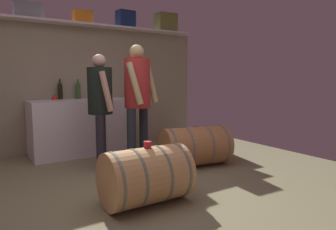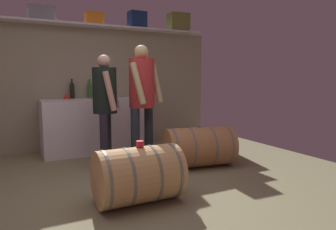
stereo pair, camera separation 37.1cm
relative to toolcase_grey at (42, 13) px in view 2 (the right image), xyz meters
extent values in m
cube|color=#7F7A57|center=(0.40, -1.73, -2.24)|extent=(6.53, 8.22, 0.02)
cube|color=gray|center=(0.40, 0.15, -1.19)|extent=(5.33, 0.10, 2.09)
cube|color=silver|center=(0.40, 0.00, -0.13)|extent=(4.90, 0.40, 0.03)
cube|color=gray|center=(0.00, 0.00, 0.00)|extent=(0.41, 0.23, 0.23)
cube|color=orange|center=(0.82, 0.00, -0.01)|extent=(0.31, 0.28, 0.20)
cube|color=navy|center=(1.61, 0.00, 0.03)|extent=(0.32, 0.24, 0.30)
cube|color=olive|center=(2.46, 0.00, 0.06)|extent=(0.40, 0.30, 0.34)
cube|color=white|center=(0.68, -0.25, -1.79)|extent=(1.59, 0.68, 0.88)
cylinder|color=black|center=(0.42, 0.02, -1.24)|extent=(0.08, 0.08, 0.22)
sphere|color=black|center=(0.42, 0.02, -1.12)|extent=(0.07, 0.07, 0.07)
cylinder|color=black|center=(0.42, 0.02, -1.07)|extent=(0.03, 0.03, 0.09)
cylinder|color=#325C2B|center=(0.72, 0.01, -1.24)|extent=(0.08, 0.08, 0.22)
sphere|color=#325C2B|center=(0.72, 0.01, -1.12)|extent=(0.07, 0.07, 0.07)
cylinder|color=#325C2B|center=(0.72, 0.01, -1.07)|extent=(0.03, 0.03, 0.08)
cylinder|color=white|center=(1.07, -0.12, -1.35)|extent=(0.06, 0.06, 0.00)
cylinder|color=white|center=(1.07, -0.12, -1.31)|extent=(0.01, 0.01, 0.07)
sphere|color=white|center=(1.07, -0.12, -1.25)|extent=(0.09, 0.09, 0.09)
sphere|color=maroon|center=(1.07, -0.12, -1.26)|extent=(0.05, 0.05, 0.05)
cone|color=red|center=(0.32, -0.05, -1.30)|extent=(0.11, 0.11, 0.10)
cylinder|color=tan|center=(0.57, -2.59, -1.95)|extent=(0.83, 0.55, 0.55)
cylinder|color=slate|center=(0.23, -2.59, -1.95)|extent=(0.03, 0.56, 0.56)
cylinder|color=slate|center=(0.44, -2.59, -1.95)|extent=(0.03, 0.56, 0.56)
cylinder|color=slate|center=(0.71, -2.60, -1.95)|extent=(0.03, 0.56, 0.56)
cylinder|color=slate|center=(0.92, -2.60, -1.95)|extent=(0.03, 0.56, 0.56)
cylinder|color=brown|center=(0.57, -2.59, -1.67)|extent=(0.04, 0.04, 0.01)
cylinder|color=#B07646|center=(1.78, -1.82, -1.95)|extent=(1.02, 0.69, 0.55)
cylinder|color=slate|center=(1.39, -1.75, -1.95)|extent=(0.12, 0.55, 0.56)
cylinder|color=slate|center=(1.64, -1.79, -1.95)|extent=(0.12, 0.55, 0.56)
cylinder|color=slate|center=(1.93, -1.84, -1.95)|extent=(0.12, 0.55, 0.56)
cylinder|color=slate|center=(2.18, -1.88, -1.95)|extent=(0.12, 0.55, 0.56)
cylinder|color=#91484F|center=(1.78, -1.82, -1.68)|extent=(0.04, 0.04, 0.01)
cylinder|color=red|center=(0.59, -2.59, -1.64)|extent=(0.08, 0.08, 0.06)
cylinder|color=#292632|center=(0.58, -1.35, -1.86)|extent=(0.11, 0.11, 0.75)
cylinder|color=#292632|center=(0.70, -1.09, -1.86)|extent=(0.11, 0.11, 0.75)
cylinder|color=black|center=(0.64, -1.22, -1.17)|extent=(0.33, 0.33, 0.62)
sphere|color=tan|center=(0.64, -1.22, -0.78)|extent=(0.18, 0.18, 0.18)
cylinder|color=tan|center=(0.65, -1.43, -1.18)|extent=(0.20, 0.15, 0.53)
cylinder|color=tan|center=(0.80, -1.09, -1.18)|extent=(0.19, 0.14, 0.53)
cylinder|color=#28313A|center=(1.00, -1.41, -1.82)|extent=(0.12, 0.12, 0.82)
cylinder|color=#28313A|center=(1.27, -1.27, -1.82)|extent=(0.12, 0.12, 0.82)
cylinder|color=#B82F30|center=(1.13, -1.34, -1.08)|extent=(0.36, 0.36, 0.68)
sphere|color=tan|center=(1.13, -1.34, -0.65)|extent=(0.20, 0.20, 0.20)
cylinder|color=tan|center=(1.00, -1.53, -1.08)|extent=(0.20, 0.27, 0.57)
cylinder|color=tan|center=(1.36, -1.33, -1.08)|extent=(0.18, 0.24, 0.57)
camera|label=1|loc=(-0.82, -5.15, -1.00)|focal=32.86mm
camera|label=2|loc=(-0.50, -5.34, -1.00)|focal=32.86mm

